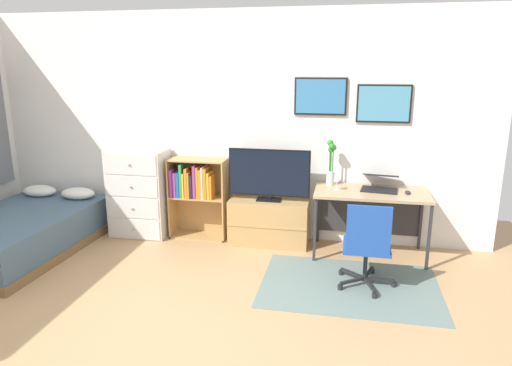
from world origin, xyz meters
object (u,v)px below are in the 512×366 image
bed (22,232)px  television (269,175)px  computer_mouse (408,192)px  wine_glass (337,178)px  bookshelf (196,190)px  office_chair (367,244)px  dresser (140,193)px  bamboo_vase (331,162)px  desk (371,201)px  tv_stand (269,222)px  laptop (380,183)px

bed → television: television is taller
computer_mouse → wine_glass: (-0.75, -0.00, 0.12)m
bookshelf → wine_glass: (1.69, -0.19, 0.28)m
television → computer_mouse: 1.54m
office_chair → computer_mouse: office_chair is taller
television → wine_glass: size_ratio=5.26×
dresser → bookshelf: dresser is taller
computer_mouse → bamboo_vase: (-0.83, 0.22, 0.25)m
desk → bamboo_vase: bamboo_vase is taller
bamboo_vase → television: bearing=-171.9°
bed → computer_mouse: bearing=10.3°
bamboo_vase → tv_stand: bearing=-173.7°
computer_mouse → wine_glass: wine_glass is taller
desk → computer_mouse: bearing=-15.5°
dresser → computer_mouse: size_ratio=10.41×
office_chair → computer_mouse: 0.98m
wine_glass → television: bearing=171.1°
desk → wine_glass: bearing=-164.7°
bookshelf → television: bearing=-4.1°
bamboo_vase → dresser: bearing=-177.7°
office_chair → computer_mouse: size_ratio=8.27×
bed → tv_stand: size_ratio=2.17×
dresser → office_chair: bearing=-19.3°
television → wine_glass: bearing=-8.9°
dresser → computer_mouse: (3.16, -0.13, 0.21)m
desk → dresser: bearing=179.5°
bed → office_chair: office_chair is taller
bed → tv_stand: 2.84m
computer_mouse → desk: bearing=164.5°
bed → desk: 3.98m
office_chair → wine_glass: (-0.32, 0.82, 0.42)m
television → bamboo_vase: size_ratio=1.81×
bed → television: bearing=17.3°
bookshelf → television: television is taller
laptop → desk: bearing=-147.5°
dresser → bookshelf: size_ratio=1.10×
bookshelf → wine_glass: bearing=-6.3°
bookshelf → office_chair: bearing=-26.7°
television → desk: size_ratio=0.77×
laptop → wine_glass: (-0.47, -0.15, 0.07)m
bookshelf → office_chair: (2.01, -1.01, -0.14)m
bed → computer_mouse: size_ratio=19.39×
television → laptop: size_ratio=2.04×
television → computer_mouse: bearing=-4.5°
laptop → wine_glass: wine_glass is taller
bookshelf → computer_mouse: bookshelf is taller
television → tv_stand: bearing=90.0°
dresser → desk: size_ratio=0.88×
office_chair → bookshelf: bearing=153.6°
office_chair → bamboo_vase: (-0.40, 1.04, 0.55)m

